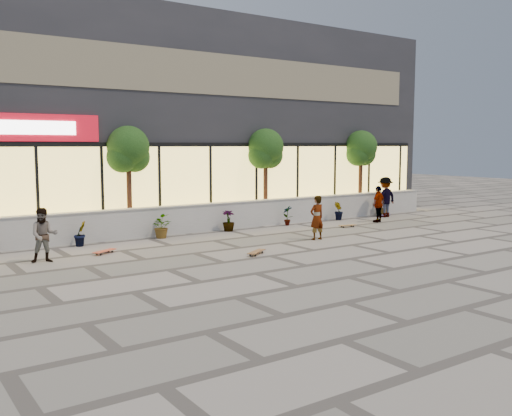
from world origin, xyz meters
TOP-DOWN VIEW (x-y plane):
  - ground at (0.00, 0.00)m, footprint 80.00×80.00m
  - planter_wall at (0.00, 7.00)m, footprint 22.00×0.42m
  - retail_building at (-0.00, 12.49)m, footprint 24.00×9.17m
  - shrub_b at (-5.70, 6.45)m, footprint 0.57×0.57m
  - shrub_c at (-2.90, 6.45)m, footprint 0.68×0.77m
  - shrub_d at (-0.10, 6.45)m, footprint 0.64×0.64m
  - shrub_e at (2.70, 6.45)m, footprint 0.46×0.35m
  - shrub_f at (5.50, 6.45)m, footprint 0.55×0.57m
  - shrub_g at (8.30, 6.45)m, footprint 0.77×0.84m
  - tree_midwest at (-3.50, 7.70)m, footprint 1.60×1.50m
  - tree_mideast at (2.50, 7.70)m, footprint 1.60×1.50m
  - tree_east at (8.00, 7.70)m, footprint 1.60×1.50m
  - skater_center at (1.37, 3.08)m, footprint 0.56×0.37m
  - skater_left at (-7.32, 4.44)m, footprint 0.85×0.73m
  - skater_right_near at (6.43, 5.03)m, footprint 0.97×0.60m
  - skater_right_far at (7.97, 6.10)m, footprint 1.17×0.67m
  - skateboard_center at (-1.86, 2.04)m, footprint 0.86×0.65m
  - skateboard_left at (-5.52, 4.72)m, footprint 0.84×0.59m
  - skateboard_right_near at (4.33, 4.68)m, footprint 0.77×0.30m
  - skateboard_right_far at (8.12, 6.20)m, footprint 0.81×0.42m

SIDE VIEW (x-z plane):
  - ground at x=0.00m, z-range 0.00..0.00m
  - skateboard_right_near at x=4.33m, z-range 0.03..0.12m
  - skateboard_right_far at x=8.12m, z-range 0.03..0.13m
  - skateboard_left at x=-5.52m, z-range 0.03..0.13m
  - skateboard_center at x=-1.86m, z-range 0.03..0.14m
  - shrub_b at x=-5.70m, z-range 0.00..0.81m
  - shrub_c at x=-2.90m, z-range 0.00..0.81m
  - shrub_d at x=-0.10m, z-range 0.00..0.81m
  - shrub_e at x=2.70m, z-range 0.00..0.81m
  - shrub_f at x=5.50m, z-range 0.00..0.81m
  - shrub_g at x=8.30m, z-range 0.00..0.81m
  - planter_wall at x=0.00m, z-range 0.00..1.04m
  - skater_left at x=-7.32m, z-range 0.00..1.52m
  - skater_center at x=1.37m, z-range 0.00..1.53m
  - skater_right_near at x=6.43m, z-range 0.00..1.53m
  - skater_right_far at x=7.97m, z-range 0.00..1.80m
  - tree_midwest at x=-3.50m, z-range 1.03..4.94m
  - tree_mideast at x=2.50m, z-range 1.03..4.94m
  - tree_east at x=8.00m, z-range 1.03..4.94m
  - retail_building at x=0.00m, z-range 0.00..8.50m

